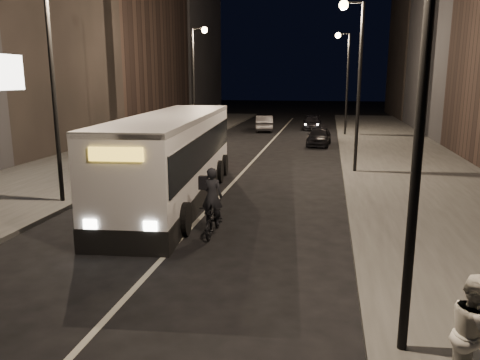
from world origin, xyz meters
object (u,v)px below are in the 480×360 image
at_px(streetlight_right_near, 409,33).
at_px(car_far, 312,123).
at_px(city_bus, 174,154).
at_px(car_mid, 264,123).
at_px(streetlight_right_mid, 355,64).
at_px(streetlight_left_far, 197,69).
at_px(streetlight_right_far, 345,70).
at_px(pedestrian_woman, 475,335).
at_px(car_near, 319,136).
at_px(streetlight_left_near, 58,59).
at_px(cyclist_on_bicycle, 213,212).

bearing_deg(streetlight_right_near, car_far, 94.04).
xyz_separation_m(city_bus, car_mid, (0.17, 24.94, -1.11)).
bearing_deg(streetlight_right_mid, streetlight_left_far, 136.84).
distance_m(streetlight_right_near, streetlight_right_far, 32.00).
relative_size(streetlight_right_near, streetlight_left_far, 1.00).
relative_size(streetlight_right_far, city_bus, 0.65).
relative_size(pedestrian_woman, car_near, 0.48).
bearing_deg(streetlight_right_near, streetlight_left_near, 143.12).
bearing_deg(streetlight_left_far, streetlight_right_far, 29.36).
relative_size(streetlight_right_far, car_far, 1.95).
distance_m(streetlight_right_far, streetlight_left_far, 12.24).
height_order(city_bus, pedestrian_woman, city_bus).
bearing_deg(pedestrian_woman, car_near, 15.22).
bearing_deg(streetlight_right_near, streetlight_right_mid, 90.00).
height_order(cyclist_on_bicycle, car_far, cyclist_on_bicycle).
xyz_separation_m(streetlight_left_near, pedestrian_woman, (11.74, -9.00, -4.28)).
height_order(streetlight_right_near, streetlight_right_far, same).
bearing_deg(streetlight_right_far, car_far, 118.48).
distance_m(streetlight_right_near, city_bus, 12.43).
xyz_separation_m(streetlight_right_far, cyclist_on_bicycle, (-4.46, -26.35, -4.65)).
distance_m(streetlight_left_near, cyclist_on_bicycle, 8.10).
bearing_deg(car_mid, streetlight_left_far, 58.06).
bearing_deg(streetlight_left_near, streetlight_right_near, -36.88).
xyz_separation_m(streetlight_right_mid, car_far, (-2.60, 20.79, -4.76)).
bearing_deg(car_far, city_bus, -101.11).
distance_m(streetlight_right_far, car_near, 7.82).
bearing_deg(pedestrian_woman, car_mid, 21.82).
height_order(streetlight_right_far, car_near, streetlight_right_far).
bearing_deg(car_far, pedestrian_woman, -86.33).
distance_m(streetlight_right_near, car_mid, 35.55).
bearing_deg(city_bus, car_mid, 84.65).
height_order(streetlight_right_far, city_bus, streetlight_right_far).
distance_m(car_near, car_far, 10.82).
bearing_deg(streetlight_right_far, streetlight_left_far, -150.64).
relative_size(pedestrian_woman, car_far, 0.44).
xyz_separation_m(streetlight_right_near, car_mid, (-6.84, 34.58, -4.65)).
xyz_separation_m(streetlight_right_near, streetlight_right_mid, (0.00, 16.00, 0.00)).
relative_size(streetlight_right_near, car_near, 2.11).
xyz_separation_m(streetlight_left_far, car_mid, (3.83, 8.58, -4.65)).
bearing_deg(streetlight_right_near, pedestrian_woman, -42.88).
bearing_deg(car_mid, car_near, 112.87).
height_order(streetlight_right_far, car_far, streetlight_right_far).
bearing_deg(pedestrian_woman, streetlight_left_far, 32.79).
bearing_deg(car_near, city_bus, -103.78).
xyz_separation_m(streetlight_right_near, streetlight_right_far, (0.00, 32.00, 0.00)).
bearing_deg(streetlight_right_far, streetlight_right_near, -90.00).
height_order(streetlight_right_near, car_far, streetlight_right_near).
height_order(streetlight_left_far, car_mid, streetlight_left_far).
bearing_deg(streetlight_left_near, car_mid, 81.80).
bearing_deg(streetlight_right_near, streetlight_right_far, 90.00).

